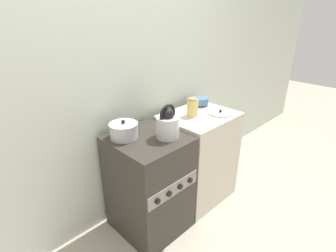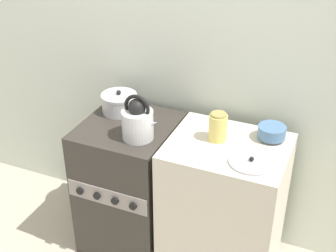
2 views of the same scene
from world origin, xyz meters
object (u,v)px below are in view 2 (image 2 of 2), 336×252
(kettle, at_px, (138,121))
(storage_jar, at_px, (218,127))
(stove, at_px, (130,184))
(loose_pot_lid, at_px, (251,162))
(cooking_pot, at_px, (119,103))
(enamel_bowl, at_px, (272,132))

(kettle, bearing_deg, storage_jar, 15.35)
(stove, xyz_separation_m, storage_jar, (0.54, 0.01, 0.53))
(storage_jar, distance_m, loose_pot_lid, 0.27)
(kettle, xyz_separation_m, storage_jar, (0.42, 0.11, -0.00))
(stove, distance_m, kettle, 0.55)
(storage_jar, xyz_separation_m, loose_pot_lid, (0.22, -0.14, -0.07))
(cooking_pot, distance_m, storage_jar, 0.67)
(kettle, distance_m, enamel_bowl, 0.72)
(stove, relative_size, loose_pot_lid, 3.69)
(storage_jar, bearing_deg, loose_pot_lid, -32.13)
(kettle, height_order, storage_jar, kettle)
(cooking_pot, bearing_deg, stove, -46.55)
(enamel_bowl, xyz_separation_m, loose_pot_lid, (-0.04, -0.26, -0.04))
(enamel_bowl, distance_m, loose_pot_lid, 0.27)
(storage_jar, bearing_deg, enamel_bowl, 24.36)
(enamel_bowl, bearing_deg, cooking_pot, -179.44)
(stove, relative_size, cooking_pot, 3.93)
(cooking_pot, xyz_separation_m, storage_jar, (0.66, -0.11, 0.04))
(kettle, distance_m, cooking_pot, 0.33)
(stove, xyz_separation_m, kettle, (0.12, -0.10, 0.53))
(enamel_bowl, relative_size, loose_pot_lid, 0.65)
(stove, distance_m, loose_pot_lid, 0.90)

